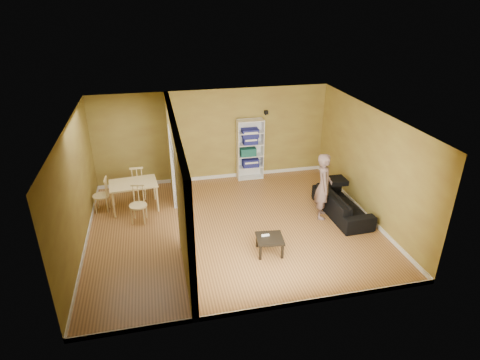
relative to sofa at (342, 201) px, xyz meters
The scene contains 16 objects.
room_shell 2.86m from the sofa, behind, with size 6.50×6.50×6.50m.
partition 4.01m from the sofa, behind, with size 0.22×5.50×2.60m, color olive, non-canonical shape.
wall_speaker 3.30m from the sofa, 114.26° to the left, with size 0.10×0.10×0.10m, color black.
sofa is the anchor object (origin of this frame).
person 0.78m from the sofa, behind, with size 0.54×0.69×1.90m, color slate.
bookshelf 3.12m from the sofa, 123.20° to the left, with size 0.74×0.32×1.76m.
paper_box_navy_a 3.03m from the sofa, 123.45° to the left, with size 0.45×0.30×0.23m, color navy.
paper_box_teal 3.11m from the sofa, 124.65° to the left, with size 0.44×0.29×0.23m, color #1F7265.
paper_box_navy_b 3.14m from the sofa, 123.67° to the left, with size 0.40×0.26×0.20m, color navy.
paper_box_navy_c 3.22m from the sofa, 123.81° to the left, with size 0.46×0.30×0.24m, color navy.
coffee_table 2.45m from the sofa, 152.03° to the right, with size 0.54×0.54×0.36m.
game_controller 2.48m from the sofa, 154.57° to the right, with size 0.17×0.04×0.03m, color white.
dining_table 5.12m from the sofa, 164.08° to the left, with size 1.13×0.75×0.71m.
chair_left 5.89m from the sofa, 165.78° to the left, with size 0.40×0.40×0.88m, color #D0B488, non-canonical shape.
chair_near 4.87m from the sofa, behind, with size 0.41×0.41×0.90m, color tan, non-canonical shape.
chair_far 5.20m from the sofa, 157.85° to the left, with size 0.43×0.43×0.95m, color tan, non-canonical shape.
Camera 1 is at (-1.57, -7.76, 4.95)m, focal length 30.00 mm.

